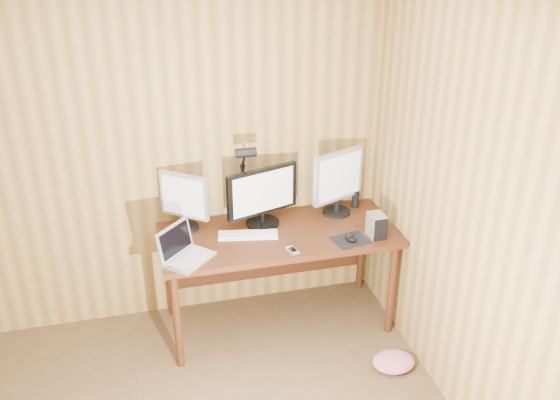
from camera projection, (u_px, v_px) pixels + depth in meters
name	position (u px, v px, depth m)	size (l,w,h in m)	color
room_shell	(141.00, 349.00, 2.19)	(4.00, 4.00, 4.00)	brown
desk	(276.00, 243.00, 4.15)	(1.60, 0.70, 0.75)	#411E0D
monitor_center	(262.00, 196.00, 4.06)	(0.52, 0.23, 0.42)	black
monitor_left	(184.00, 200.00, 3.99)	(0.30, 0.25, 0.41)	black
monitor_right	(338.00, 180.00, 4.20)	(0.41, 0.20, 0.48)	black
laptop	(183.00, 251.00, 3.71)	(0.38, 0.38, 0.22)	silver
keyboard	(248.00, 235.00, 3.99)	(0.42, 0.19, 0.02)	white
mousepad	(351.00, 240.00, 3.94)	(0.23, 0.19, 0.00)	black
mouse	(351.00, 237.00, 3.93)	(0.07, 0.11, 0.04)	black
hard_drive	(377.00, 225.00, 3.96)	(0.10, 0.15, 0.16)	silver
phone	(292.00, 250.00, 3.81)	(0.08, 0.11, 0.01)	silver
speaker	(356.00, 199.00, 4.37)	(0.05, 0.05, 0.13)	black
desk_lamp	(245.00, 172.00, 4.04)	(0.14, 0.20, 0.61)	black
fabric_pile	(393.00, 362.00, 3.90)	(0.28, 0.23, 0.09)	#C96183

